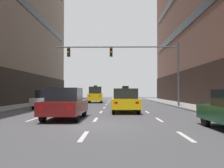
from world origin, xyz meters
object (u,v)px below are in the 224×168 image
taxi_driving_0 (95,95)px  traffic_signal_0 (133,59)px  car_driving_2 (47,99)px  car_driving_1 (65,104)px  taxi_driving_3 (125,101)px

taxi_driving_0 → traffic_signal_0: (4.49, -9.70, 3.62)m
car_driving_2 → traffic_signal_0: bearing=14.3°
car_driving_1 → traffic_signal_0: traffic_signal_0 is taller
taxi_driving_3 → car_driving_1: bearing=-127.2°
car_driving_1 → traffic_signal_0: 12.26m
car_driving_1 → car_driving_2: 9.38m
taxi_driving_0 → car_driving_2: (-3.38, -11.70, -0.28)m
taxi_driving_0 → car_driving_1: size_ratio=1.00×
car_driving_1 → traffic_signal_0: size_ratio=0.38×
car_driving_2 → car_driving_1: bearing=-68.8°
car_driving_2 → taxi_driving_3: taxi_driving_3 is taller
car_driving_1 → taxi_driving_0: bearing=90.0°
taxi_driving_0 → taxi_driving_3: bearing=-77.8°
car_driving_2 → traffic_signal_0: traffic_signal_0 is taller
car_driving_1 → car_driving_2: (-3.39, 8.74, -0.04)m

